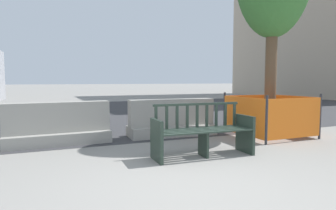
{
  "coord_description": "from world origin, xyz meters",
  "views": [
    {
      "loc": [
        -1.69,
        -3.04,
        1.27
      ],
      "look_at": [
        0.78,
        2.74,
        0.75
      ],
      "focal_mm": 32.0,
      "sensor_mm": 36.0,
      "label": 1
    }
  ],
  "objects_px": {
    "jersey_barrier_left": "(58,127)",
    "jersey_barrier_centre": "(172,121)",
    "construction_fence": "(270,114)",
    "street_bench": "(203,133)"
  },
  "relations": [
    {
      "from": "jersey_barrier_centre",
      "to": "construction_fence",
      "type": "relative_size",
      "value": 1.34
    },
    {
      "from": "jersey_barrier_centre",
      "to": "construction_fence",
      "type": "bearing_deg",
      "value": -24.05
    },
    {
      "from": "construction_fence",
      "to": "jersey_barrier_centre",
      "type": "bearing_deg",
      "value": 155.95
    },
    {
      "from": "jersey_barrier_left",
      "to": "construction_fence",
      "type": "bearing_deg",
      "value": -11.89
    },
    {
      "from": "street_bench",
      "to": "jersey_barrier_left",
      "type": "relative_size",
      "value": 0.85
    },
    {
      "from": "jersey_barrier_left",
      "to": "jersey_barrier_centre",
      "type": "bearing_deg",
      "value": -0.87
    },
    {
      "from": "jersey_barrier_centre",
      "to": "construction_fence",
      "type": "xyz_separation_m",
      "value": [
        2.04,
        -0.91,
        0.15
      ]
    },
    {
      "from": "street_bench",
      "to": "construction_fence",
      "type": "height_order",
      "value": "construction_fence"
    },
    {
      "from": "street_bench",
      "to": "construction_fence",
      "type": "relative_size",
      "value": 1.13
    },
    {
      "from": "street_bench",
      "to": "construction_fence",
      "type": "xyz_separation_m",
      "value": [
        2.33,
        1.02,
        0.09
      ]
    }
  ]
}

